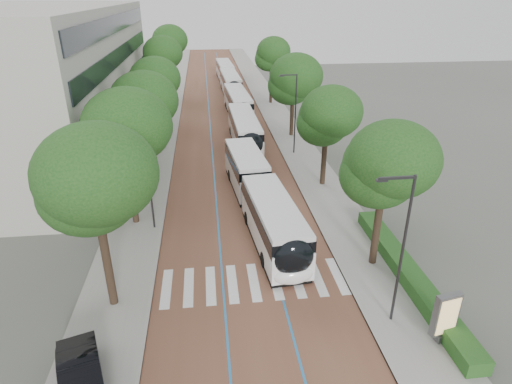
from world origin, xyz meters
The scene contains 23 objects.
ground centered at (0.00, 0.00, 0.00)m, with size 160.00×160.00×0.00m, color #51544C.
road centered at (0.00, 40.00, 0.01)m, with size 11.00×140.00×0.02m, color brown.
sidewalk_left centered at (-7.50, 40.00, 0.06)m, with size 4.00×140.00×0.12m, color #98948F.
sidewalk_right centered at (7.50, 40.00, 0.06)m, with size 4.00×140.00×0.12m, color #98948F.
kerb_left centered at (-5.60, 40.00, 0.06)m, with size 0.20×140.00×0.14m, color gray.
kerb_right centered at (5.60, 40.00, 0.06)m, with size 0.20×140.00×0.14m, color gray.
zebra_crossing centered at (0.20, 1.00, 0.03)m, with size 10.55×3.60×0.01m.
lane_line_left centered at (-1.60, 40.00, 0.02)m, with size 0.12×126.00×0.01m, color #226DAA.
lane_line_right centered at (1.60, 40.00, 0.02)m, with size 0.12×126.00×0.01m, color #226DAA.
office_building centered at (-19.47, 28.00, 7.00)m, with size 18.11×40.00×14.00m.
hedge centered at (9.10, 0.00, 0.52)m, with size 1.20×14.00×0.80m, color #204919.
streetlight_near centered at (6.62, -3.00, 4.82)m, with size 1.82×0.20×8.00m.
streetlight_far centered at (6.62, 22.00, 4.82)m, with size 1.82×0.20×8.00m.
lamp_post_left centered at (-6.10, 8.00, 4.12)m, with size 0.14×0.14×8.00m, color #29292B.
trees_left centered at (-7.50, 23.93, 6.87)m, with size 5.89×60.70×9.94m.
trees_right centered at (7.70, 22.03, 6.30)m, with size 5.87×46.99×8.97m.
lead_bus centered at (1.60, 8.65, 1.63)m, with size 4.11×18.54×3.20m.
bus_queued_0 centered at (2.01, 25.10, 1.62)m, with size 2.76×12.44×3.20m.
bus_queued_1 centered at (2.31, 37.34, 1.62)m, with size 3.09×12.50×3.20m.
bus_queued_2 centered at (2.20, 50.89, 1.62)m, with size 2.93×12.47×3.20m.
bus_queued_3 centered at (1.97, 63.00, 1.62)m, with size 3.01×12.49×3.20m.
ad_panel centered at (8.56, -4.66, 1.52)m, with size 1.33×0.60×2.67m.
parked_car centered at (-7.72, -5.72, 0.90)m, with size 1.65×4.73×1.56m, color black.
Camera 1 is at (-2.09, -19.06, 15.33)m, focal length 30.00 mm.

